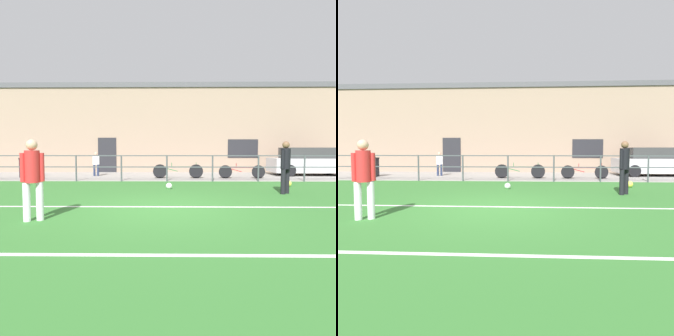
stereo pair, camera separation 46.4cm
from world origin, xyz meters
The scene contains 15 objects.
ground centered at (0.00, 0.00, -0.02)m, with size 60.00×44.00×0.04m, color #33702D.
field_line_touchline centered at (0.00, 0.19, 0.00)m, with size 36.00×0.11×0.00m, color white.
field_line_hash centered at (0.00, -3.18, 0.00)m, with size 36.00×0.11×0.00m, color white.
pavement_strip centered at (0.00, 8.50, 0.01)m, with size 48.00×5.00×0.02m, color gray.
perimeter_fence centered at (0.00, 6.00, 0.75)m, with size 36.07×0.07×1.15m.
clubhouse_facade centered at (0.00, 12.20, 2.70)m, with size 28.00×2.56×5.39m.
player_goalkeeper centered at (3.82, 2.41, 0.95)m, with size 0.37×0.34×1.67m.
player_striker centered at (-2.51, -1.28, 0.92)m, with size 0.42×0.28×1.61m.
soccer_ball_match centered at (0.12, 3.50, 0.11)m, with size 0.22×0.22×0.22m, color white.
soccer_ball_spare centered at (4.62, 4.20, 0.12)m, with size 0.23×0.23×0.23m, color #E5E04C.
spectator_child centered at (-3.72, 8.35, 0.73)m, with size 0.34×0.22×1.24m.
parked_car_red centered at (7.61, 9.09, 0.73)m, with size 4.23×1.88×1.48m.
bicycle_parked_0 centered at (0.50, 7.20, 0.37)m, with size 2.40×0.04×0.76m.
bicycle_parked_1 centered at (3.56, 7.20, 0.35)m, with size 2.20×0.04×0.73m.
trash_bin_0 centered at (-6.99, 7.63, 0.51)m, with size 0.57×0.48×0.97m.
Camera 2 is at (0.70, -7.10, 1.43)m, focal length 32.10 mm.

